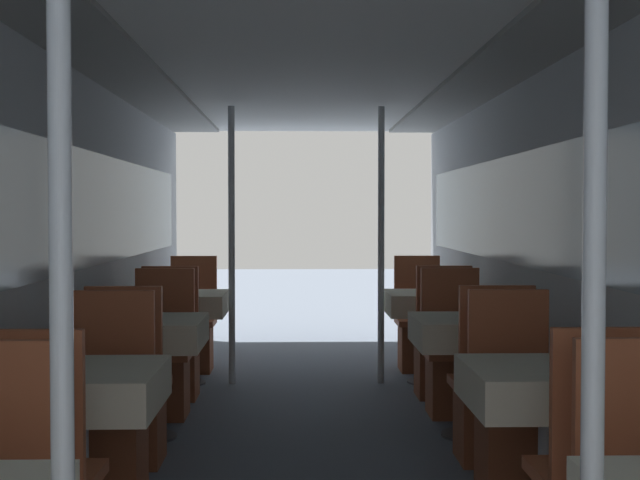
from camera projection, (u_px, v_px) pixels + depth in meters
The scene contains 23 objects.
wall_left at pixel (49, 254), 4.79m from camera, with size 0.05×9.76×2.23m.
wall_right at pixel (569, 253), 4.87m from camera, with size 0.05×9.76×2.23m.
ceiling_panel at pixel (311, 47), 4.79m from camera, with size 2.83×9.76×0.07m.
support_pole_left_0 at pixel (62, 333), 1.99m from camera, with size 0.05×0.05×2.23m.
dining_table_left_1 at pixel (78, 394), 3.72m from camera, with size 0.69×0.69×0.73m.
chair_left_far_1 at pixel (108, 436), 4.30m from camera, with size 0.41×0.41×0.99m.
dining_table_left_2 at pixel (147, 336), 5.43m from camera, with size 0.69×0.69×0.73m.
chair_left_near_2 at pixel (130, 410), 4.87m from camera, with size 0.41×0.41×0.99m.
chair_left_far_2 at pixel (162, 372), 6.02m from camera, with size 0.41×0.41×0.99m.
dining_table_left_3 at pixel (183, 306), 7.15m from camera, with size 0.69×0.69×0.73m.
chair_left_near_3 at pixel (174, 358), 6.58m from camera, with size 0.41×0.41×0.99m.
chair_left_far_3 at pixel (192, 336), 7.73m from camera, with size 0.41×0.41×0.99m.
support_pole_left_3 at pixel (232, 245), 7.14m from camera, with size 0.05×0.05×2.23m.
support_pole_right_0 at pixel (593, 332), 2.03m from camera, with size 0.05×0.05×2.23m.
dining_table_right_1 at pixel (549, 392), 3.77m from camera, with size 0.69×0.69×0.73m.
chair_right_far_1 at pixel (515, 434), 4.35m from camera, with size 0.41×0.41×0.99m.
dining_table_right_2 at pixel (470, 335), 5.48m from camera, with size 0.69×0.69×0.73m.
chair_right_near_2 at pixel (490, 408), 4.92m from camera, with size 0.41×0.41×0.99m.
chair_right_far_2 at pixel (453, 371), 6.07m from camera, with size 0.41×0.41×0.99m.
dining_table_right_3 at pixel (429, 306), 7.20m from camera, with size 0.69×0.69×0.73m.
chair_right_near_3 at pixel (440, 357), 6.63m from camera, with size 0.41×0.41×0.99m.
chair_right_far_3 at pixel (419, 336), 7.78m from camera, with size 0.41×0.41×0.99m.
support_pole_right_3 at pixel (381, 245), 7.17m from camera, with size 0.05×0.05×2.23m.
Camera 1 is at (-0.07, -1.34, 1.39)m, focal length 50.00 mm.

